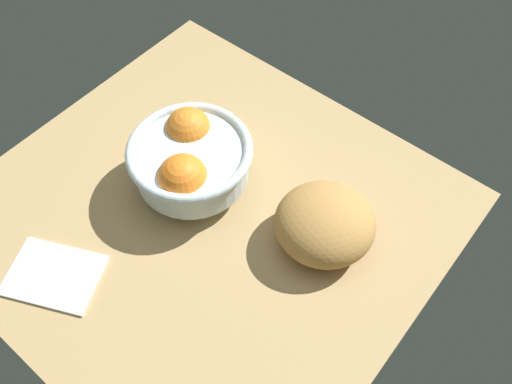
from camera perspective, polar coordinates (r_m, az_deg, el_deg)
ground_plane at (r=89.77cm, az=-5.18°, el=-2.63°), size 70.70×67.25×3.00cm
fruit_bowl at (r=87.00cm, az=-6.94°, el=3.39°), size 19.89×19.89×11.43cm
bread_loaf at (r=82.51cm, az=7.20°, el=-3.31°), size 21.07×20.95×8.74cm
napkin_folded at (r=87.58cm, az=-20.40°, el=-8.09°), size 16.63×14.81×0.89cm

